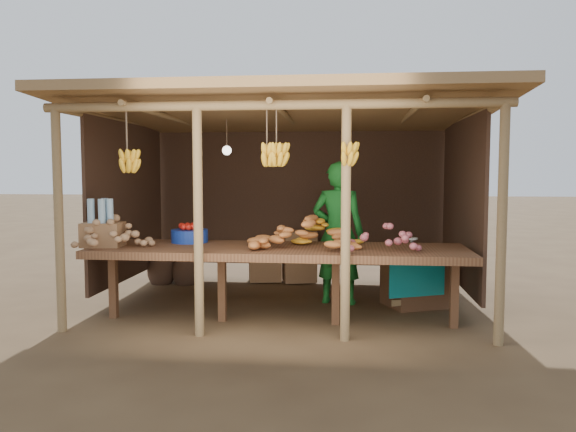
# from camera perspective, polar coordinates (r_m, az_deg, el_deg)

# --- Properties ---
(ground) EXTENTS (60.00, 60.00, 0.00)m
(ground) POSITION_cam_1_polar(r_m,az_deg,el_deg) (6.93, 0.00, -8.69)
(ground) COLOR brown
(ground) RESTS_ON ground
(stall_structure) EXTENTS (4.70, 3.50, 2.43)m
(stall_structure) POSITION_cam_1_polar(r_m,az_deg,el_deg) (6.76, -0.36, 7.43)
(stall_structure) COLOR olive
(stall_structure) RESTS_ON ground
(counter) EXTENTS (3.90, 1.05, 0.80)m
(counter) POSITION_cam_1_polar(r_m,az_deg,el_deg) (5.86, -1.00, -3.77)
(counter) COLOR brown
(counter) RESTS_ON ground
(potato_heap) EXTENTS (0.86, 0.53, 0.36)m
(potato_heap) POSITION_cam_1_polar(r_m,az_deg,el_deg) (6.10, -17.39, -1.36)
(potato_heap) COLOR #A07752
(potato_heap) RESTS_ON counter
(sweet_potato_heap) EXTENTS (1.16, 0.87, 0.36)m
(sweet_potato_heap) POSITION_cam_1_polar(r_m,az_deg,el_deg) (5.80, 1.72, -1.46)
(sweet_potato_heap) COLOR #BE6B30
(sweet_potato_heap) RESTS_ON counter
(onion_heap) EXTENTS (0.82, 0.54, 0.36)m
(onion_heap) POSITION_cam_1_polar(r_m,az_deg,el_deg) (5.62, 9.78, -1.74)
(onion_heap) COLOR #C25E67
(onion_heap) RESTS_ON counter
(banana_pile) EXTENTS (0.64, 0.40, 0.35)m
(banana_pile) POSITION_cam_1_polar(r_m,az_deg,el_deg) (6.17, 4.07, -1.16)
(banana_pile) COLOR yellow
(banana_pile) RESTS_ON counter
(tomato_basin) EXTENTS (0.41, 0.41, 0.21)m
(tomato_basin) POSITION_cam_1_polar(r_m,az_deg,el_deg) (6.33, -9.97, -1.86)
(tomato_basin) COLOR navy
(tomato_basin) RESTS_ON counter
(bottle_box) EXTENTS (0.43, 0.35, 0.51)m
(bottle_box) POSITION_cam_1_polar(r_m,az_deg,el_deg) (6.20, -18.30, -1.17)
(bottle_box) COLOR #885F3D
(bottle_box) RESTS_ON counter
(vendor) EXTENTS (0.67, 0.49, 1.71)m
(vendor) POSITION_cam_1_polar(r_m,az_deg,el_deg) (6.75, 5.11, -1.71)
(vendor) COLOR #186F23
(vendor) RESTS_ON ground
(tarp_crate) EXTENTS (0.88, 0.83, 0.83)m
(tarp_crate) POSITION_cam_1_polar(r_m,az_deg,el_deg) (6.81, 12.68, -6.10)
(tarp_crate) COLOR brown
(tarp_crate) RESTS_ON ground
(carton_stack) EXTENTS (1.03, 0.48, 0.72)m
(carton_stack) POSITION_cam_1_polar(r_m,az_deg,el_deg) (8.05, -0.01, -4.51)
(carton_stack) COLOR #885F3D
(carton_stack) RESTS_ON ground
(burlap_sacks) EXTENTS (0.76, 0.40, 0.54)m
(burlap_sacks) POSITION_cam_1_polar(r_m,az_deg,el_deg) (8.11, -11.53, -5.15)
(burlap_sacks) COLOR #452D20
(burlap_sacks) RESTS_ON ground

